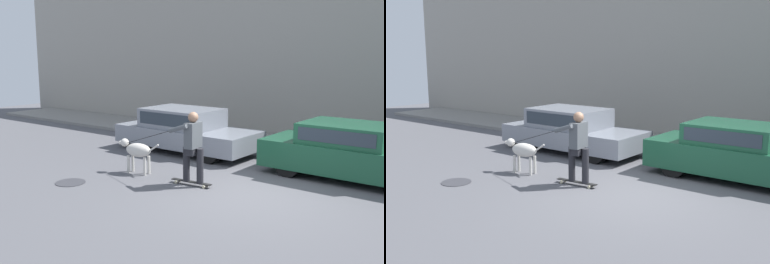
# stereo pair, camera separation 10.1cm
# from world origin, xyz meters

# --- Properties ---
(ground_plane) EXTENTS (36.00, 36.00, 0.00)m
(ground_plane) POSITION_xyz_m (0.00, 0.00, 0.00)
(ground_plane) COLOR #545459
(back_wall) EXTENTS (32.00, 0.30, 5.71)m
(back_wall) POSITION_xyz_m (0.00, 6.20, 2.85)
(back_wall) COLOR #9E998E
(back_wall) RESTS_ON ground_plane
(sidewalk_curb) EXTENTS (30.00, 2.52, 0.11)m
(sidewalk_curb) POSITION_xyz_m (0.00, 4.77, 0.06)
(sidewalk_curb) COLOR gray
(sidewalk_curb) RESTS_ON ground_plane
(parked_car_0) EXTENTS (4.30, 1.81, 1.27)m
(parked_car_0) POSITION_xyz_m (-3.58, 2.41, 0.62)
(parked_car_0) COLOR black
(parked_car_0) RESTS_ON ground_plane
(parked_car_1) EXTENTS (4.11, 1.81, 1.29)m
(parked_car_1) POSITION_xyz_m (1.26, 2.41, 0.62)
(parked_car_1) COLOR black
(parked_car_1) RESTS_ON ground_plane
(dog) EXTENTS (1.12, 0.43, 0.83)m
(dog) POSITION_xyz_m (-3.03, -0.21, 0.56)
(dog) COLOR beige
(dog) RESTS_ON ground_plane
(skateboarder) EXTENTS (2.50, 0.62, 1.64)m
(skateboarder) POSITION_xyz_m (-1.35, -0.22, 0.93)
(skateboarder) COLOR beige
(skateboarder) RESTS_ON ground_plane
(manhole_cover) EXTENTS (0.67, 0.67, 0.01)m
(manhole_cover) POSITION_xyz_m (-3.67, -1.71, 0.01)
(manhole_cover) COLOR #38383D
(manhole_cover) RESTS_ON ground_plane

